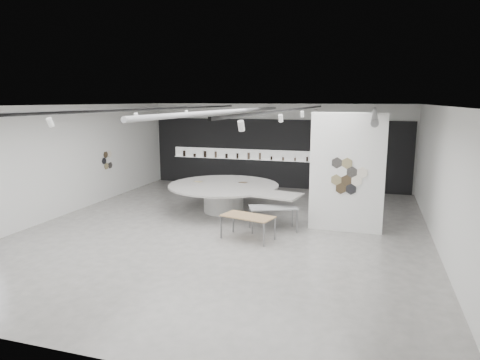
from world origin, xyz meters
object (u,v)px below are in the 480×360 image
(partition_column, at_px, (347,173))
(sample_table_stone, at_px, (273,209))
(display_island, at_px, (225,194))
(kitchen_counter, at_px, (339,182))
(sample_table_wood, at_px, (248,218))

(partition_column, height_order, sample_table_stone, partition_column)
(partition_column, relative_size, sample_table_stone, 2.24)
(display_island, xyz_separation_m, kitchen_counter, (3.64, 4.53, -0.18))
(sample_table_stone, xyz_separation_m, kitchen_counter, (1.52, 6.17, -0.21))
(partition_column, distance_m, sample_table_stone, 2.49)
(sample_table_stone, bearing_deg, partition_column, 17.41)
(display_island, bearing_deg, kitchen_counter, 62.42)
(display_island, xyz_separation_m, sample_table_stone, (2.12, -1.64, 0.03))
(sample_table_wood, bearing_deg, sample_table_stone, 64.84)
(partition_column, distance_m, display_island, 4.50)
(partition_column, bearing_deg, kitchen_counter, 96.19)
(display_island, distance_m, sample_table_stone, 2.68)
(partition_column, xyz_separation_m, sample_table_stone, (-2.12, -0.66, -1.12))
(sample_table_stone, bearing_deg, display_island, 142.23)
(kitchen_counter, bearing_deg, sample_table_wood, -105.91)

